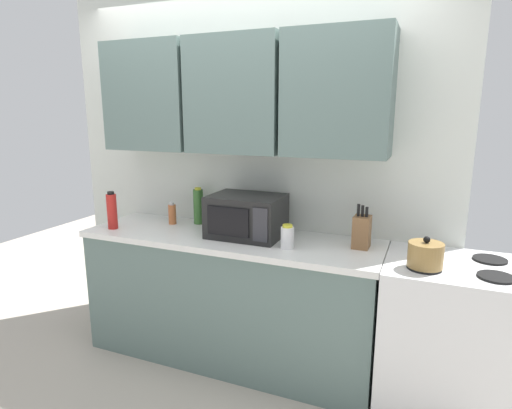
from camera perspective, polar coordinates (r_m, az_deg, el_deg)
wall_back_with_cabinets at (r=2.98m, az=-1.76°, el=9.48°), size 2.91×0.38×2.60m
counter_run at (r=3.04m, az=-3.48°, el=-12.33°), size 2.04×0.63×0.90m
stove_range at (r=2.77m, az=24.68°, el=-16.10°), size 0.76×0.64×0.91m
kettle at (r=2.43m, az=21.89°, el=-6.30°), size 0.18×0.18×0.17m
microwave at (r=2.83m, az=-1.30°, el=-1.55°), size 0.48×0.37×0.28m
knife_block at (r=2.68m, az=14.07°, el=-3.54°), size 0.10×0.12×0.28m
bottle_green_oil at (r=3.18m, az=-7.77°, el=-0.23°), size 0.07×0.07×0.27m
bottle_red_sauce at (r=3.18m, az=-18.86°, el=-0.82°), size 0.07×0.07×0.27m
bottle_white_jar at (r=2.60m, az=4.25°, el=-4.40°), size 0.08×0.08×0.15m
bottle_spice_jar at (r=3.21m, az=-11.23°, el=-1.24°), size 0.06×0.06×0.17m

